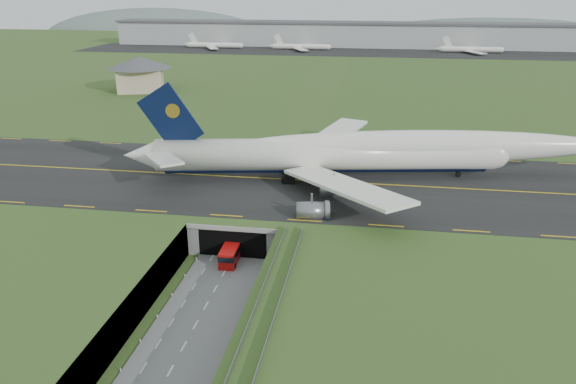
# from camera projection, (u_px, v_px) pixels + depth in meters

# --- Properties ---
(ground) EXTENTS (900.00, 900.00, 0.00)m
(ground) POSITION_uv_depth(u_px,v_px,m) (221.00, 280.00, 90.19)
(ground) COLOR #305421
(ground) RESTS_ON ground
(airfield_deck) EXTENTS (800.00, 800.00, 6.00)m
(airfield_deck) POSITION_uv_depth(u_px,v_px,m) (220.00, 264.00, 89.14)
(airfield_deck) COLOR gray
(airfield_deck) RESTS_ON ground
(trench_road) EXTENTS (12.00, 75.00, 0.20)m
(trench_road) POSITION_uv_depth(u_px,v_px,m) (207.00, 305.00, 83.22)
(trench_road) COLOR slate
(trench_road) RESTS_ON ground
(taxiway) EXTENTS (800.00, 44.00, 0.18)m
(taxiway) POSITION_uv_depth(u_px,v_px,m) (261.00, 178.00, 118.60)
(taxiway) COLOR black
(taxiway) RESTS_ON airfield_deck
(tunnel_portal) EXTENTS (17.00, 22.30, 6.00)m
(tunnel_portal) POSITION_uv_depth(u_px,v_px,m) (244.00, 221.00, 104.49)
(tunnel_portal) COLOR gray
(tunnel_portal) RESTS_ON ground
(guideway) EXTENTS (3.00, 53.00, 7.05)m
(guideway) POSITION_uv_depth(u_px,v_px,m) (264.00, 325.00, 69.03)
(guideway) COLOR #A8A8A3
(guideway) RESTS_ON ground
(jumbo_jet) EXTENTS (100.46, 62.88, 21.13)m
(jumbo_jet) POSITION_uv_depth(u_px,v_px,m) (361.00, 152.00, 116.97)
(jumbo_jet) COLOR white
(jumbo_jet) RESTS_ON ground
(shuttle_tram) EXTENTS (2.94, 7.25, 2.94)m
(shuttle_tram) POSITION_uv_depth(u_px,v_px,m) (231.00, 254.00, 95.50)
(shuttle_tram) COLOR #B40C0C
(shuttle_tram) RESTS_ON ground
(service_building) EXTENTS (30.03, 30.03, 12.97)m
(service_building) POSITION_uv_depth(u_px,v_px,m) (140.00, 71.00, 213.00)
(service_building) COLOR #C9B191
(service_building) RESTS_ON ground
(cargo_terminal) EXTENTS (320.00, 67.00, 15.60)m
(cargo_terminal) POSITION_uv_depth(u_px,v_px,m) (344.00, 34.00, 362.36)
(cargo_terminal) COLOR #B2B2B2
(cargo_terminal) RESTS_ON ground
(distant_hills) EXTENTS (700.00, 91.00, 60.00)m
(distant_hills) POSITION_uv_depth(u_px,v_px,m) (428.00, 44.00, 479.97)
(distant_hills) COLOR slate
(distant_hills) RESTS_ON ground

